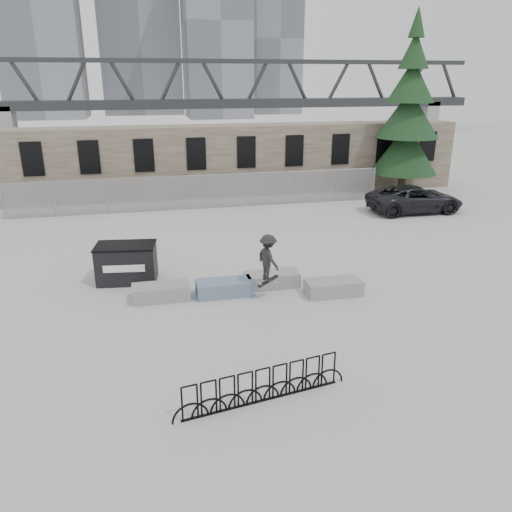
{
  "coord_description": "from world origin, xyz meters",
  "views": [
    {
      "loc": [
        -3.31,
        -16.54,
        7.38
      ],
      "look_at": [
        0.44,
        0.02,
        1.3
      ],
      "focal_mm": 35.0,
      "sensor_mm": 36.0,
      "label": 1
    }
  ],
  "objects_px": {
    "spruce_tree": "(408,119)",
    "suv": "(415,199)",
    "bike_rack": "(263,386)",
    "dumpster": "(127,263)",
    "planter_far_left": "(161,292)",
    "planter_offset": "(333,287)",
    "planter_center_left": "(224,287)",
    "skateboarder": "(268,258)",
    "planter_center_right": "(272,279)"
  },
  "relations": [
    {
      "from": "suv",
      "to": "skateboarder",
      "type": "relative_size",
      "value": 2.94
    },
    {
      "from": "planter_offset",
      "to": "suv",
      "type": "bearing_deg",
      "value": 48.64
    },
    {
      "from": "suv",
      "to": "spruce_tree",
      "type": "bearing_deg",
      "value": -19.36
    },
    {
      "from": "planter_center_right",
      "to": "planter_offset",
      "type": "distance_m",
      "value": 2.31
    },
    {
      "from": "suv",
      "to": "planter_far_left",
      "type": "bearing_deg",
      "value": 121.72
    },
    {
      "from": "planter_far_left",
      "to": "dumpster",
      "type": "height_order",
      "value": "dumpster"
    },
    {
      "from": "planter_center_left",
      "to": "planter_offset",
      "type": "xyz_separation_m",
      "value": [
        3.84,
        -0.83,
        0.0
      ]
    },
    {
      "from": "planter_offset",
      "to": "planter_center_left",
      "type": "bearing_deg",
      "value": 167.8
    },
    {
      "from": "planter_center_right",
      "to": "skateboarder",
      "type": "relative_size",
      "value": 1.07
    },
    {
      "from": "planter_center_left",
      "to": "planter_offset",
      "type": "height_order",
      "value": "same"
    },
    {
      "from": "dumpster",
      "to": "suv",
      "type": "xyz_separation_m",
      "value": [
        16.12,
        7.15,
        0.02
      ]
    },
    {
      "from": "planter_offset",
      "to": "suv",
      "type": "height_order",
      "value": "suv"
    },
    {
      "from": "planter_center_right",
      "to": "suv",
      "type": "relative_size",
      "value": 0.36
    },
    {
      "from": "skateboarder",
      "to": "dumpster",
      "type": "bearing_deg",
      "value": 39.9
    },
    {
      "from": "suv",
      "to": "bike_rack",
      "type": "bearing_deg",
      "value": 140.95
    },
    {
      "from": "bike_rack",
      "to": "spruce_tree",
      "type": "distance_m",
      "value": 25.37
    },
    {
      "from": "spruce_tree",
      "to": "suv",
      "type": "relative_size",
      "value": 2.09
    },
    {
      "from": "planter_far_left",
      "to": "spruce_tree",
      "type": "xyz_separation_m",
      "value": [
        16.62,
        13.81,
        4.59
      ]
    },
    {
      "from": "dumpster",
      "to": "bike_rack",
      "type": "relative_size",
      "value": 0.54
    },
    {
      "from": "planter_center_right",
      "to": "spruce_tree",
      "type": "bearing_deg",
      "value": 47.25
    },
    {
      "from": "planter_offset",
      "to": "dumpster",
      "type": "height_order",
      "value": "dumpster"
    },
    {
      "from": "planter_center_right",
      "to": "dumpster",
      "type": "bearing_deg",
      "value": 162.02
    },
    {
      "from": "bike_rack",
      "to": "suv",
      "type": "height_order",
      "value": "suv"
    },
    {
      "from": "planter_center_left",
      "to": "suv",
      "type": "relative_size",
      "value": 0.36
    },
    {
      "from": "planter_far_left",
      "to": "planter_offset",
      "type": "relative_size",
      "value": 1.0
    },
    {
      "from": "planter_center_left",
      "to": "suv",
      "type": "distance_m",
      "value": 15.73
    },
    {
      "from": "planter_center_right",
      "to": "suv",
      "type": "xyz_separation_m",
      "value": [
        10.84,
        8.86,
        0.47
      ]
    },
    {
      "from": "planter_center_left",
      "to": "planter_offset",
      "type": "bearing_deg",
      "value": -12.2
    },
    {
      "from": "planter_far_left",
      "to": "suv",
      "type": "xyz_separation_m",
      "value": [
        14.96,
        9.15,
        0.47
      ]
    },
    {
      "from": "planter_offset",
      "to": "skateboarder",
      "type": "bearing_deg",
      "value": 178.19
    },
    {
      "from": "planter_center_left",
      "to": "dumpster",
      "type": "distance_m",
      "value": 4.03
    },
    {
      "from": "planter_center_left",
      "to": "bike_rack",
      "type": "xyz_separation_m",
      "value": [
        -0.12,
        -6.42,
        0.14
      ]
    },
    {
      "from": "planter_center_left",
      "to": "dumpster",
      "type": "height_order",
      "value": "dumpster"
    },
    {
      "from": "planter_center_left",
      "to": "dumpster",
      "type": "bearing_deg",
      "value": 148.38
    },
    {
      "from": "suv",
      "to": "skateboarder",
      "type": "xyz_separation_m",
      "value": [
        -11.29,
        -10.0,
        0.79
      ]
    },
    {
      "from": "planter_center_right",
      "to": "bike_rack",
      "type": "xyz_separation_m",
      "value": [
        -1.99,
        -6.81,
        0.14
      ]
    },
    {
      "from": "planter_far_left",
      "to": "planter_center_right",
      "type": "distance_m",
      "value": 4.12
    },
    {
      "from": "planter_far_left",
      "to": "planter_center_right",
      "type": "xyz_separation_m",
      "value": [
        4.11,
        0.28,
        0.0
      ]
    },
    {
      "from": "planter_center_left",
      "to": "planter_center_right",
      "type": "relative_size",
      "value": 1.0
    },
    {
      "from": "planter_far_left",
      "to": "planter_center_left",
      "type": "xyz_separation_m",
      "value": [
        2.24,
        -0.1,
        0.0
      ]
    },
    {
      "from": "bike_rack",
      "to": "dumpster",
      "type": "bearing_deg",
      "value": 111.08
    },
    {
      "from": "skateboarder",
      "to": "planter_center_right",
      "type": "bearing_deg",
      "value": -40.99
    },
    {
      "from": "planter_center_left",
      "to": "dumpster",
      "type": "xyz_separation_m",
      "value": [
        -3.41,
        2.1,
        0.45
      ]
    },
    {
      "from": "planter_far_left",
      "to": "bike_rack",
      "type": "distance_m",
      "value": 6.86
    },
    {
      "from": "suv",
      "to": "planter_center_left",
      "type": "bearing_deg",
      "value": 126.3
    },
    {
      "from": "planter_offset",
      "to": "spruce_tree",
      "type": "distance_m",
      "value": 18.69
    },
    {
      "from": "bike_rack",
      "to": "planter_far_left",
      "type": "bearing_deg",
      "value": 107.97
    },
    {
      "from": "dumpster",
      "to": "spruce_tree",
      "type": "bearing_deg",
      "value": 41.1
    },
    {
      "from": "spruce_tree",
      "to": "planter_center_right",
      "type": "bearing_deg",
      "value": -132.75
    },
    {
      "from": "planter_center_left",
      "to": "planter_center_right",
      "type": "height_order",
      "value": "same"
    }
  ]
}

